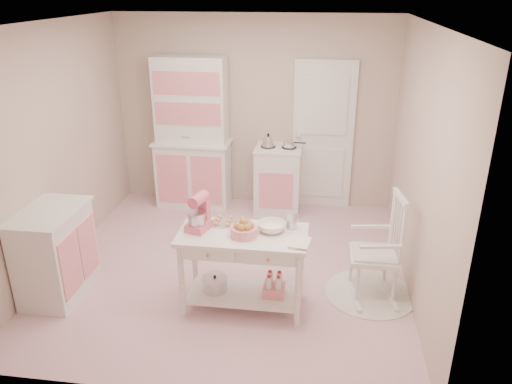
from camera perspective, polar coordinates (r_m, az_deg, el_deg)
room_shell at (r=5.00m, az=-3.30°, el=7.79°), size 3.84×3.84×2.62m
door at (r=6.88m, az=7.66°, el=6.36°), size 0.82×0.05×2.04m
hutch at (r=6.91m, az=-7.37°, el=6.61°), size 1.06×0.50×2.08m
stove at (r=6.84m, az=2.53°, el=1.49°), size 0.62×0.57×0.92m
base_cabinet at (r=5.38m, az=-21.98°, el=-6.49°), size 0.54×0.84×0.92m
lace_rug at (r=5.34m, az=12.88°, el=-11.18°), size 0.92×0.92×0.01m
rocking_chair at (r=5.06m, az=13.41°, el=-6.05°), size 0.59×0.79×1.10m
work_table at (r=4.83m, az=-1.49°, el=-8.93°), size 1.20×0.60×0.80m
stand_mixer at (r=4.66m, az=-6.63°, el=-2.39°), size 0.27×0.32×0.34m
cookie_tray at (r=4.81m, az=-2.96°, el=-3.54°), size 0.34×0.24×0.02m
bread_basket at (r=4.57m, az=-1.39°, el=-4.52°), size 0.25×0.25×0.09m
mixing_bowl at (r=4.65m, az=1.79°, el=-4.01°), size 0.27×0.27×0.08m
metal_pitcher at (r=4.69m, az=4.09°, el=-3.23°), size 0.10×0.10×0.17m
recipe_book at (r=4.48m, az=3.93°, el=-5.65°), size 0.21×0.26×0.02m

